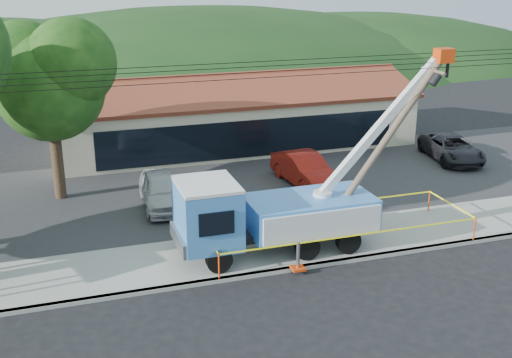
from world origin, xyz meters
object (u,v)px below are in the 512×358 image
at_px(utility_truck, 271,212).
at_px(car_red, 304,186).
at_px(leaning_pole, 383,143).
at_px(car_silver, 163,208).
at_px(car_dark, 450,161).

bearing_deg(utility_truck, car_red, 58.46).
bearing_deg(leaning_pole, utility_truck, 177.43).
bearing_deg(car_red, leaning_pole, -93.82).
height_order(car_silver, car_red, car_silver).
bearing_deg(car_silver, car_dark, 9.65).
height_order(car_silver, car_dark, car_silver).
bearing_deg(car_dark, car_red, -162.64).
distance_m(utility_truck, leaning_pole, 5.35).
xyz_separation_m(utility_truck, car_silver, (-3.20, 6.46, -1.84)).
xyz_separation_m(utility_truck, car_red, (4.49, 7.32, -1.84)).
bearing_deg(utility_truck, leaning_pole, -2.57).
distance_m(car_red, car_dark, 10.01).
bearing_deg(car_red, car_dark, 2.02).
bearing_deg(car_dark, car_silver, -163.19).
bearing_deg(car_silver, leaning_pole, -37.52).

